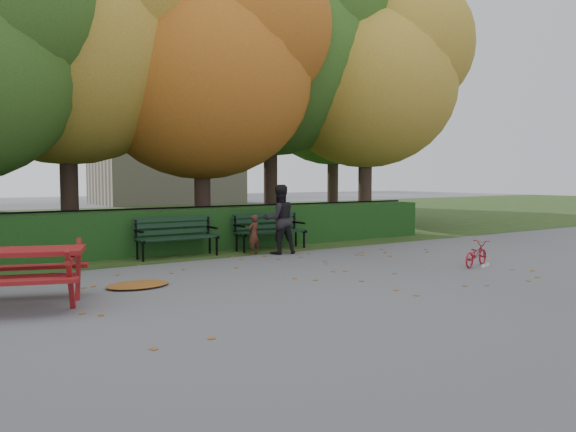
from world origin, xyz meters
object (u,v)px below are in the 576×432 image
picnic_table (11,262)px  bicycle (476,254)px  tree_e (378,74)px  tree_b (82,30)px  child (254,235)px  tree_g (344,86)px  adult (279,219)px  tree_c (216,63)px  tree_d (285,44)px  bench_right (269,228)px  bench_left (176,234)px

picnic_table → bicycle: bearing=10.6°
bicycle → tree_e: bearing=-42.9°
tree_b → child: tree_b is taller
tree_e → tree_g: size_ratio=0.95×
picnic_table → adult: size_ratio=1.40×
child → tree_c: bearing=-118.9°
tree_d → adult: (-2.99, -4.33, -5.19)m
tree_e → bench_right: bearing=-159.1°
child → bench_left: bearing=-38.4°
tree_e → bench_left: (-7.82, -2.07, -4.56)m
bench_right → bicycle: bearing=-65.6°
tree_d → picnic_table: 12.41m
tree_e → adult: tree_e is taller
tree_g → tree_b: bearing=-164.4°
bench_right → adult: (-0.21, -0.80, 0.28)m
bench_right → adult: 0.87m
tree_b → picnic_table: tree_b is taller
tree_d → bench_left: bearing=-145.7°
tree_g → tree_c: bearing=-153.1°
tree_b → bench_left: tree_b is taller
bench_right → picnic_table: bench_right is taller
bench_left → bicycle: size_ratio=1.89×
tree_e → tree_g: bearing=65.6°
tree_c → tree_e: (5.69, -0.19, 0.26)m
tree_c → tree_b: bearing=166.5°
bench_left → adult: bearing=-20.1°
tree_d → bicycle: size_ratio=10.08×
bicycle → tree_b: bearing=20.9°
tree_g → bicycle: bearing=-116.2°
tree_g → adult: size_ratio=5.37×
tree_b → bench_left: 5.87m
tree_b → tree_g: bearing=15.6°
bench_left → child: 1.74m
tree_d → child: size_ratio=10.55×
tree_c → tree_g: (7.50, 3.80, 0.55)m
bench_right → adult: bearing=-104.7°
tree_e → adult: (-5.63, -2.87, -4.29)m
bench_right → picnic_table: 6.93m
tree_e → child: 8.17m
bicycle → bench_left: bearing=29.1°
tree_c → child: tree_c is taller
tree_g → picnic_table: (-13.33, -9.34, -4.76)m
bench_right → picnic_table: size_ratio=0.81×
adult → tree_e: bearing=-144.2°
tree_c → bench_right: bearing=-83.3°
child → tree_d: bearing=-149.8°
bench_left → tree_c: bearing=46.6°
tree_c → tree_g: size_ratio=0.94×
bench_left → tree_b: bearing=110.6°
tree_d → adult: size_ratio=6.02×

